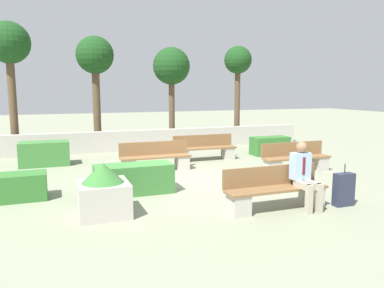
{
  "coord_description": "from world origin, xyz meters",
  "views": [
    {
      "loc": [
        -3.28,
        -8.95,
        2.37
      ],
      "look_at": [
        0.24,
        0.5,
        0.9
      ],
      "focal_mm": 35.0,
      "sensor_mm": 36.0,
      "label": 1
    }
  ],
  "objects": [
    {
      "name": "hedge_block_near_left",
      "position": [
        4.14,
        2.76,
        0.33
      ],
      "size": [
        1.38,
        0.64,
        0.66
      ],
      "color": "#33702D",
      "rests_on": "ground_plane"
    },
    {
      "name": "tree_rightmost",
      "position": [
        4.67,
        6.45,
        3.49
      ],
      "size": [
        1.24,
        1.24,
        4.31
      ],
      "color": "brown",
      "rests_on": "ground_plane"
    },
    {
      "name": "suitcase",
      "position": [
        2.23,
        -3.06,
        0.34
      ],
      "size": [
        0.42,
        0.19,
        0.88
      ],
      "color": "#282D42",
      "rests_on": "ground_plane"
    },
    {
      "name": "hedge_block_mid_left",
      "position": [
        -1.61,
        -0.62,
        0.34
      ],
      "size": [
        1.77,
        0.7,
        0.67
      ],
      "color": "#3D7A38",
      "rests_on": "ground_plane"
    },
    {
      "name": "perimeter_wall",
      "position": [
        0.0,
        5.44,
        0.4
      ],
      "size": [
        13.93,
        0.3,
        0.79
      ],
      "color": "#B7B2A8",
      "rests_on": "ground_plane"
    },
    {
      "name": "hedge_block_near_right",
      "position": [
        -4.28,
        -0.28,
        0.29
      ],
      "size": [
        1.6,
        0.67,
        0.58
      ],
      "color": "#33702D",
      "rests_on": "ground_plane"
    },
    {
      "name": "ground_plane",
      "position": [
        0.0,
        0.0,
        0.0
      ],
      "size": [
        60.0,
        60.0,
        0.0
      ],
      "primitive_type": "plane",
      "color": "gray"
    },
    {
      "name": "tree_center_right",
      "position": [
        1.52,
        6.43,
        3.27
      ],
      "size": [
        1.56,
        1.56,
        4.14
      ],
      "color": "brown",
      "rests_on": "ground_plane"
    },
    {
      "name": "bench_front",
      "position": [
        0.8,
        -2.76,
        0.34
      ],
      "size": [
        2.15,
        0.49,
        0.85
      ],
      "color": "brown",
      "rests_on": "ground_plane"
    },
    {
      "name": "tree_center_left",
      "position": [
        -1.6,
        6.59,
        3.55
      ],
      "size": [
        1.49,
        1.49,
        4.47
      ],
      "color": "brown",
      "rests_on": "ground_plane"
    },
    {
      "name": "planter_corner_left",
      "position": [
        -2.46,
        -1.95,
        0.47
      ],
      "size": [
        0.93,
        0.93,
        1.01
      ],
      "color": "#B7B2A8",
      "rests_on": "ground_plane"
    },
    {
      "name": "bench_left_side",
      "position": [
        3.27,
        -0.01,
        0.33
      ],
      "size": [
        2.09,
        0.48,
        0.85
      ],
      "rotation": [
        0.0,
        0.0,
        -0.08
      ],
      "color": "brown",
      "rests_on": "ground_plane"
    },
    {
      "name": "tree_leftmost",
      "position": [
        -4.62,
        6.12,
        3.85
      ],
      "size": [
        1.49,
        1.49,
        4.77
      ],
      "color": "brown",
      "rests_on": "ground_plane"
    },
    {
      "name": "bench_right_side",
      "position": [
        1.48,
        2.58,
        0.34
      ],
      "size": [
        2.14,
        0.49,
        0.85
      ],
      "rotation": [
        0.0,
        0.0,
        -0.15
      ],
      "color": "brown",
      "rests_on": "ground_plane"
    },
    {
      "name": "person_seated_man",
      "position": [
        1.35,
        -2.9,
        0.75
      ],
      "size": [
        0.38,
        0.63,
        1.34
      ],
      "color": "#B2A893",
      "rests_on": "ground_plane"
    },
    {
      "name": "bench_back",
      "position": [
        -0.52,
        1.54,
        0.33
      ],
      "size": [
        2.08,
        0.48,
        0.85
      ],
      "rotation": [
        0.0,
        0.0,
        0.21
      ],
      "color": "brown",
      "rests_on": "ground_plane"
    },
    {
      "name": "hedge_block_mid_right",
      "position": [
        -3.59,
        3.5,
        0.38
      ],
      "size": [
        1.49,
        0.75,
        0.76
      ],
      "color": "#3D7A38",
      "rests_on": "ground_plane"
    }
  ]
}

